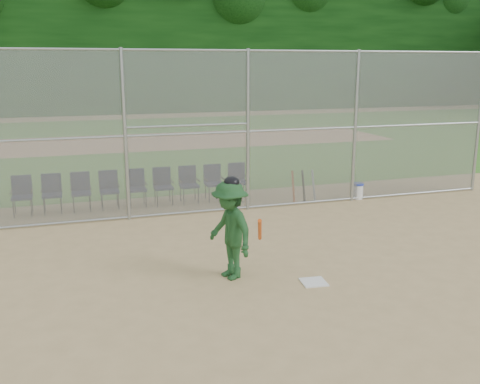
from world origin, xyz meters
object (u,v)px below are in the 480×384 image
object	(u,v)px
batter_at_plate	(230,229)
chair_0	(22,196)
water_cooler	(357,191)
home_plate	(314,282)

from	to	relation	value
batter_at_plate	chair_0	world-z (taller)	batter_at_plate
chair_0	batter_at_plate	bearing A→B (deg)	-54.96
batter_at_plate	chair_0	size ratio (longest dim) A/B	1.88
batter_at_plate	chair_0	distance (m)	6.52
batter_at_plate	water_cooler	xyz separation A→B (m)	(4.96, 4.30, -0.65)
batter_at_plate	chair_0	xyz separation A→B (m)	(-3.74, 5.33, -0.39)
water_cooler	chair_0	bearing A→B (deg)	173.23
home_plate	water_cooler	bearing A→B (deg)	53.57
home_plate	water_cooler	size ratio (longest dim) A/B	0.95
water_cooler	chair_0	size ratio (longest dim) A/B	0.46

